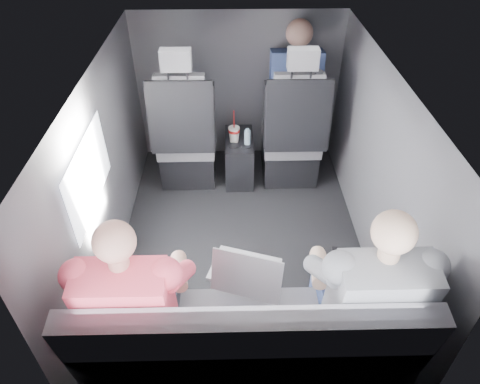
{
  "coord_description": "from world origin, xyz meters",
  "views": [
    {
      "loc": [
        -0.06,
        -2.28,
        2.35
      ],
      "look_at": [
        -0.01,
        -0.05,
        0.56
      ],
      "focal_mm": 32.0,
      "sensor_mm": 36.0,
      "label": 1
    }
  ],
  "objects_px": {
    "passenger_rear_left": "(138,299)",
    "water_bottle": "(247,137)",
    "passenger_rear_right": "(364,294)",
    "laptop_white": "(142,276)",
    "center_console": "(239,158)",
    "laptop_silver": "(245,271)",
    "front_seat_left": "(187,142)",
    "passenger_front_right": "(295,88)",
    "laptop_black": "(366,266)",
    "front_seat_right": "(292,140)",
    "soda_cup": "(234,134)",
    "rear_bench": "(247,351)"
  },
  "relations": [
    {
      "from": "passenger_rear_left",
      "to": "water_bottle",
      "type": "bearing_deg",
      "value": 71.02
    },
    {
      "from": "water_bottle",
      "to": "passenger_rear_right",
      "type": "distance_m",
      "value": 1.83
    },
    {
      "from": "laptop_white",
      "to": "passenger_rear_left",
      "type": "height_order",
      "value": "passenger_rear_left"
    },
    {
      "from": "center_console",
      "to": "laptop_silver",
      "type": "distance_m",
      "value": 1.74
    },
    {
      "from": "front_seat_left",
      "to": "passenger_rear_right",
      "type": "bearing_deg",
      "value": -60.39
    },
    {
      "from": "passenger_front_right",
      "to": "laptop_black",
      "type": "bearing_deg",
      "value": -85.26
    },
    {
      "from": "front_seat_right",
      "to": "center_console",
      "type": "distance_m",
      "value": 0.49
    },
    {
      "from": "soda_cup",
      "to": "laptop_silver",
      "type": "relative_size",
      "value": 0.7
    },
    {
      "from": "front_seat_right",
      "to": "passenger_front_right",
      "type": "bearing_deg",
      "value": 83.59
    },
    {
      "from": "rear_bench",
      "to": "laptop_white",
      "type": "relative_size",
      "value": 4.99
    },
    {
      "from": "soda_cup",
      "to": "passenger_front_right",
      "type": "bearing_deg",
      "value": 26.32
    },
    {
      "from": "passenger_rear_right",
      "to": "passenger_front_right",
      "type": "distance_m",
      "value": 2.07
    },
    {
      "from": "soda_cup",
      "to": "passenger_front_right",
      "type": "height_order",
      "value": "passenger_front_right"
    },
    {
      "from": "front_seat_left",
      "to": "laptop_black",
      "type": "bearing_deg",
      "value": -56.17
    },
    {
      "from": "laptop_silver",
      "to": "passenger_rear_left",
      "type": "xyz_separation_m",
      "value": [
        -0.53,
        -0.16,
        -0.01
      ]
    },
    {
      "from": "front_seat_right",
      "to": "front_seat_left",
      "type": "bearing_deg",
      "value": 180.0
    },
    {
      "from": "front_seat_right",
      "to": "passenger_front_right",
      "type": "xyz_separation_m",
      "value": [
        0.03,
        0.26,
        0.36
      ]
    },
    {
      "from": "rear_bench",
      "to": "passenger_rear_right",
      "type": "relative_size",
      "value": 1.28
    },
    {
      "from": "front_seat_left",
      "to": "center_console",
      "type": "xyz_separation_m",
      "value": [
        0.45,
        0.04,
        -0.2
      ]
    },
    {
      "from": "front_seat_left",
      "to": "laptop_black",
      "type": "height_order",
      "value": "front_seat_left"
    },
    {
      "from": "passenger_rear_right",
      "to": "laptop_black",
      "type": "bearing_deg",
      "value": 73.03
    },
    {
      "from": "laptop_black",
      "to": "front_seat_right",
      "type": "bearing_deg",
      "value": 96.51
    },
    {
      "from": "laptop_black",
      "to": "passenger_rear_right",
      "type": "bearing_deg",
      "value": -106.97
    },
    {
      "from": "center_console",
      "to": "rear_bench",
      "type": "distance_m",
      "value": 1.94
    },
    {
      "from": "laptop_silver",
      "to": "passenger_rear_right",
      "type": "relative_size",
      "value": 0.33
    },
    {
      "from": "laptop_silver",
      "to": "passenger_rear_left",
      "type": "height_order",
      "value": "passenger_rear_left"
    },
    {
      "from": "front_seat_right",
      "to": "water_bottle",
      "type": "distance_m",
      "value": 0.39
    },
    {
      "from": "center_console",
      "to": "laptop_white",
      "type": "xyz_separation_m",
      "value": [
        -0.54,
        -1.7,
        0.43
      ]
    },
    {
      "from": "front_seat_left",
      "to": "center_console",
      "type": "relative_size",
      "value": 2.64
    },
    {
      "from": "laptop_silver",
      "to": "passenger_front_right",
      "type": "relative_size",
      "value": 0.46
    },
    {
      "from": "water_bottle",
      "to": "front_seat_left",
      "type": "bearing_deg",
      "value": 173.9
    },
    {
      "from": "front_seat_right",
      "to": "passenger_rear_left",
      "type": "distance_m",
      "value": 2.07
    },
    {
      "from": "passenger_rear_right",
      "to": "front_seat_right",
      "type": "bearing_deg",
      "value": 94.02
    },
    {
      "from": "rear_bench",
      "to": "passenger_rear_right",
      "type": "height_order",
      "value": "passenger_rear_right"
    },
    {
      "from": "front_seat_right",
      "to": "passenger_front_right",
      "type": "height_order",
      "value": "passenger_front_right"
    },
    {
      "from": "rear_bench",
      "to": "passenger_rear_left",
      "type": "xyz_separation_m",
      "value": [
        -0.54,
        0.1,
        0.32
      ]
    },
    {
      "from": "laptop_silver",
      "to": "passenger_front_right",
      "type": "distance_m",
      "value": 1.97
    },
    {
      "from": "center_console",
      "to": "passenger_front_right",
      "type": "bearing_deg",
      "value": 24.48
    },
    {
      "from": "laptop_black",
      "to": "passenger_front_right",
      "type": "height_order",
      "value": "passenger_front_right"
    },
    {
      "from": "passenger_rear_right",
      "to": "passenger_front_right",
      "type": "xyz_separation_m",
      "value": [
        -0.1,
        2.07,
        0.12
      ]
    },
    {
      "from": "front_seat_left",
      "to": "rear_bench",
      "type": "height_order",
      "value": "front_seat_left"
    },
    {
      "from": "rear_bench",
      "to": "laptop_black",
      "type": "distance_m",
      "value": 0.77
    },
    {
      "from": "laptop_silver",
      "to": "soda_cup",
      "type": "bearing_deg",
      "value": 91.39
    },
    {
      "from": "laptop_black",
      "to": "passenger_rear_left",
      "type": "relative_size",
      "value": 0.27
    },
    {
      "from": "soda_cup",
      "to": "laptop_black",
      "type": "distance_m",
      "value": 1.76
    },
    {
      "from": "center_console",
      "to": "passenger_rear_left",
      "type": "bearing_deg",
      "value": -106.19
    },
    {
      "from": "soda_cup",
      "to": "passenger_rear_right",
      "type": "height_order",
      "value": "passenger_rear_right"
    },
    {
      "from": "passenger_front_right",
      "to": "front_seat_left",
      "type": "bearing_deg",
      "value": -164.48
    },
    {
      "from": "soda_cup",
      "to": "water_bottle",
      "type": "relative_size",
      "value": 1.91
    },
    {
      "from": "laptop_white",
      "to": "passenger_rear_right",
      "type": "relative_size",
      "value": 0.26
    }
  ]
}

